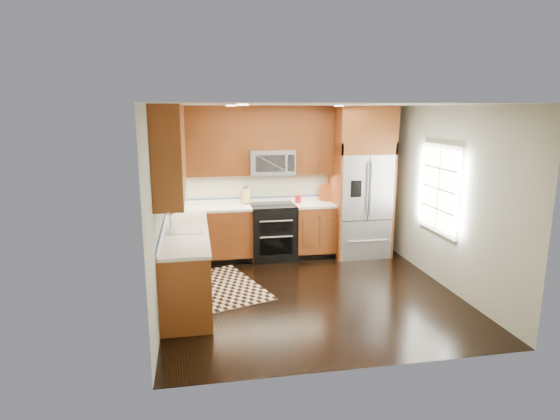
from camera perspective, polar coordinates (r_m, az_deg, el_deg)
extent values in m
plane|color=black|center=(6.72, 3.70, -10.07)|extent=(4.00, 4.00, 0.00)
cube|color=#B1B4A2|center=(8.26, 0.45, 3.56)|extent=(4.00, 0.02, 2.60)
cube|color=#B1B4A2|center=(6.17, -14.46, 0.18)|extent=(0.02, 4.00, 2.60)
cube|color=#B1B4A2|center=(7.10, 19.73, 1.40)|extent=(0.02, 4.00, 2.60)
cube|color=white|center=(7.24, 18.86, 2.47)|extent=(0.04, 1.10, 1.30)
cube|color=white|center=(7.24, 18.79, 2.47)|extent=(0.02, 0.95, 1.15)
cube|color=#92471C|center=(8.00, -8.45, -3.08)|extent=(1.37, 0.60, 0.90)
cube|color=#92471C|center=(8.25, 4.18, -2.51)|extent=(0.72, 0.60, 0.90)
cube|color=#92471C|center=(6.57, -11.32, -6.63)|extent=(0.60, 2.40, 0.90)
cube|color=white|center=(7.95, -3.22, 0.41)|extent=(2.85, 0.62, 0.04)
cube|color=white|center=(6.43, -11.50, -2.66)|extent=(0.62, 2.40, 0.04)
cube|color=brown|center=(7.95, -3.42, 7.01)|extent=(2.85, 0.33, 0.75)
cube|color=brown|center=(6.27, -13.09, 5.31)|extent=(0.33, 2.40, 0.75)
cube|color=#92471C|center=(7.92, -3.47, 11.16)|extent=(2.85, 0.33, 0.40)
cube|color=#92471C|center=(6.23, -13.35, 10.57)|extent=(0.33, 2.40, 0.40)
cube|color=black|center=(8.07, -0.86, -2.74)|extent=(0.76, 0.64, 0.92)
cube|color=black|center=(7.96, -0.87, 0.56)|extent=(0.76, 0.60, 0.02)
cube|color=black|center=(7.73, -0.47, -2.19)|extent=(0.55, 0.01, 0.18)
cube|color=black|center=(7.82, -0.47, -4.46)|extent=(0.55, 0.01, 0.28)
cylinder|color=#B2B2B7|center=(7.68, -0.44, -1.37)|extent=(0.55, 0.02, 0.02)
cylinder|color=#B2B2B7|center=(7.75, -0.44, -3.31)|extent=(0.55, 0.02, 0.02)
cube|color=#B2B2B7|center=(7.98, -1.04, 5.86)|extent=(0.76, 0.40, 0.42)
cube|color=black|center=(7.78, -1.17, 5.69)|extent=(0.50, 0.01, 0.28)
cube|color=#B2B2B7|center=(8.33, 9.76, 0.66)|extent=(0.90, 0.74, 1.80)
cube|color=black|center=(7.92, 10.77, 2.60)|extent=(0.01, 0.01, 1.08)
cube|color=black|center=(7.84, 9.27, 2.56)|extent=(0.18, 0.01, 0.28)
cube|color=#92471C|center=(8.16, 6.68, 1.23)|extent=(0.04, 0.74, 2.00)
cube|color=#92471C|center=(8.48, 12.77, 1.43)|extent=(0.04, 0.74, 2.00)
cube|color=brown|center=(8.17, 10.09, 9.62)|extent=(0.98, 0.74, 0.80)
cube|color=#B2B2B7|center=(6.42, -11.51, -2.40)|extent=(0.50, 0.42, 0.02)
cylinder|color=#B2B2B7|center=(6.62, -13.26, -0.90)|extent=(0.02, 0.02, 0.28)
torus|color=#B2B2B7|center=(6.51, -13.35, 0.14)|extent=(0.18, 0.02, 0.18)
cube|color=black|center=(6.97, -6.98, -9.23)|extent=(1.43, 1.83, 0.01)
cube|color=tan|center=(8.11, -4.22, 1.66)|extent=(0.15, 0.18, 0.24)
cylinder|color=#AF151A|center=(8.13, 2.22, 1.34)|extent=(0.12, 0.12, 0.14)
cylinder|color=brown|center=(8.37, 5.67, 1.19)|extent=(0.34, 0.34, 0.02)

